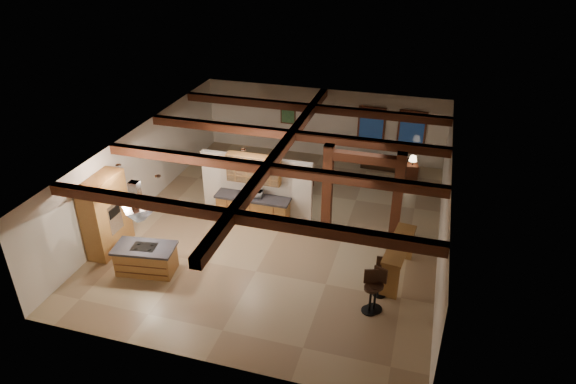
{
  "coord_description": "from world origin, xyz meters",
  "views": [
    {
      "loc": [
        4.24,
        -13.64,
        9.1
      ],
      "look_at": [
        0.09,
        0.5,
        1.07
      ],
      "focal_mm": 32.0,
      "sensor_mm": 36.0,
      "label": 1
    }
  ],
  "objects_px": {
    "bar_counter": "(398,254)",
    "dining_table": "(286,182)",
    "sofa": "(386,161)",
    "kitchen_island": "(146,259)"
  },
  "relations": [
    {
      "from": "dining_table",
      "to": "sofa",
      "type": "height_order",
      "value": "dining_table"
    },
    {
      "from": "kitchen_island",
      "to": "dining_table",
      "type": "height_order",
      "value": "kitchen_island"
    },
    {
      "from": "kitchen_island",
      "to": "sofa",
      "type": "bearing_deg",
      "value": 56.81
    },
    {
      "from": "bar_counter",
      "to": "dining_table",
      "type": "bearing_deg",
      "value": 137.6
    },
    {
      "from": "kitchen_island",
      "to": "sofa",
      "type": "xyz_separation_m",
      "value": [
        5.77,
        8.83,
        -0.14
      ]
    },
    {
      "from": "kitchen_island",
      "to": "dining_table",
      "type": "xyz_separation_m",
      "value": [
        2.44,
        5.85,
        -0.11
      ]
    },
    {
      "from": "dining_table",
      "to": "bar_counter",
      "type": "bearing_deg",
      "value": -39.15
    },
    {
      "from": "dining_table",
      "to": "bar_counter",
      "type": "xyz_separation_m",
      "value": [
        4.47,
        -4.08,
        0.44
      ]
    },
    {
      "from": "sofa",
      "to": "bar_counter",
      "type": "bearing_deg",
      "value": 101.66
    },
    {
      "from": "dining_table",
      "to": "bar_counter",
      "type": "distance_m",
      "value": 6.07
    }
  ]
}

